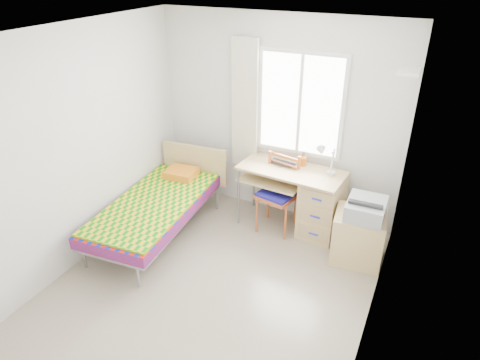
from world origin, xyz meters
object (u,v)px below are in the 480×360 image
at_px(chair, 279,189).
at_px(printer, 366,208).
at_px(desk, 317,202).
at_px(bed, 159,204).
at_px(cabinet, 358,237).

height_order(chair, printer, chair).
distance_m(desk, printer, 0.78).
xyz_separation_m(bed, chair, (1.30, 0.77, 0.14)).
bearing_deg(cabinet, bed, -174.55).
xyz_separation_m(desk, cabinet, (0.60, -0.34, -0.14)).
distance_m(bed, cabinet, 2.42).
distance_m(cabinet, printer, 0.41).
xyz_separation_m(bed, cabinet, (2.36, 0.53, -0.11)).
bearing_deg(desk, bed, -149.41).
height_order(desk, chair, chair).
distance_m(chair, printer, 1.15).
bearing_deg(chair, printer, -1.27).
height_order(bed, desk, bed).
bearing_deg(bed, cabinet, 8.17).
relative_size(desk, chair, 1.35).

